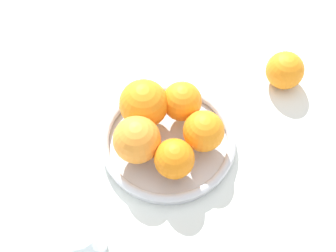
{
  "coord_description": "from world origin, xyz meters",
  "views": [
    {
      "loc": [
        0.4,
        -0.07,
        0.71
      ],
      "look_at": [
        0.0,
        0.0,
        0.06
      ],
      "focal_mm": 50.0,
      "sensor_mm": 36.0,
      "label": 1
    }
  ],
  "objects": [
    {
      "name": "ground_plane",
      "position": [
        0.0,
        0.0,
        0.0
      ],
      "size": [
        4.0,
        4.0,
        0.0
      ],
      "primitive_type": "plane",
      "color": "silver"
    },
    {
      "name": "fruit_bowl",
      "position": [
        0.0,
        0.0,
        0.01
      ],
      "size": [
        0.23,
        0.23,
        0.03
      ],
      "color": "silver",
      "rests_on": "ground_plane"
    },
    {
      "name": "orange_pile",
      "position": [
        -0.01,
        -0.01,
        0.06
      ],
      "size": [
        0.18,
        0.18,
        0.08
      ],
      "color": "orange",
      "rests_on": "fruit_bowl"
    },
    {
      "name": "stray_orange",
      "position": [
        -0.1,
        0.24,
        0.04
      ],
      "size": [
        0.07,
        0.07,
        0.07
      ],
      "primitive_type": "sphere",
      "color": "orange",
      "rests_on": "ground_plane"
    },
    {
      "name": "drinking_glass",
      "position": [
        0.16,
        -0.16,
        0.05
      ],
      "size": [
        0.07,
        0.07,
        0.09
      ],
      "primitive_type": "cylinder",
      "color": "silver",
      "rests_on": "ground_plane"
    }
  ]
}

